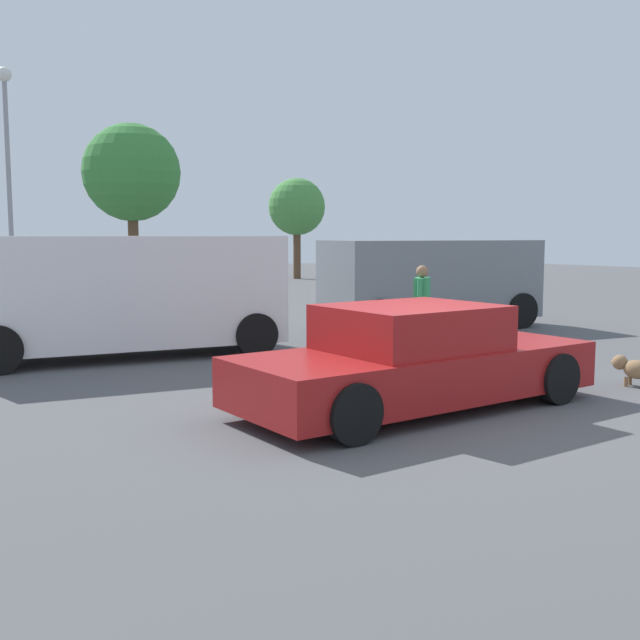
{
  "coord_description": "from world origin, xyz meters",
  "views": [
    {
      "loc": [
        -6.1,
        -6.39,
        2.1
      ],
      "look_at": [
        0.11,
        2.19,
        0.9
      ],
      "focal_mm": 42.1,
      "sensor_mm": 36.0,
      "label": 1
    }
  ],
  "objects_px": {
    "dog": "(633,368)",
    "light_post_near": "(7,147)",
    "van_white": "(124,291)",
    "sedan_foreground": "(415,361)",
    "suv_dark": "(431,280)",
    "pedestrian": "(422,302)"
  },
  "relations": [
    {
      "from": "van_white",
      "to": "sedan_foreground",
      "type": "bearing_deg",
      "value": -65.97
    },
    {
      "from": "light_post_near",
      "to": "van_white",
      "type": "bearing_deg",
      "value": -95.09
    },
    {
      "from": "sedan_foreground",
      "to": "van_white",
      "type": "relative_size",
      "value": 0.83
    },
    {
      "from": "sedan_foreground",
      "to": "light_post_near",
      "type": "distance_m",
      "value": 18.17
    },
    {
      "from": "dog",
      "to": "van_white",
      "type": "relative_size",
      "value": 0.11
    },
    {
      "from": "light_post_near",
      "to": "sedan_foreground",
      "type": "bearing_deg",
      "value": -89.01
    },
    {
      "from": "suv_dark",
      "to": "pedestrian",
      "type": "distance_m",
      "value": 3.89
    },
    {
      "from": "dog",
      "to": "suv_dark",
      "type": "xyz_separation_m",
      "value": [
        2.39,
        6.45,
        0.83
      ]
    },
    {
      "from": "dog",
      "to": "pedestrian",
      "type": "distance_m",
      "value": 3.87
    },
    {
      "from": "van_white",
      "to": "light_post_near",
      "type": "relative_size",
      "value": 0.79
    },
    {
      "from": "suv_dark",
      "to": "dog",
      "type": "bearing_deg",
      "value": -99.66
    },
    {
      "from": "dog",
      "to": "light_post_near",
      "type": "xyz_separation_m",
      "value": [
        -3.7,
        18.48,
        4.49
      ]
    },
    {
      "from": "dog",
      "to": "suv_dark",
      "type": "relative_size",
      "value": 0.12
    },
    {
      "from": "pedestrian",
      "to": "sedan_foreground",
      "type": "bearing_deg",
      "value": 97.58
    },
    {
      "from": "sedan_foreground",
      "to": "suv_dark",
      "type": "relative_size",
      "value": 0.9
    },
    {
      "from": "van_white",
      "to": "light_post_near",
      "type": "distance_m",
      "value": 12.39
    },
    {
      "from": "dog",
      "to": "van_white",
      "type": "bearing_deg",
      "value": 25.24
    },
    {
      "from": "van_white",
      "to": "pedestrian",
      "type": "distance_m",
      "value": 5.19
    },
    {
      "from": "suv_dark",
      "to": "light_post_near",
      "type": "height_order",
      "value": "light_post_near"
    },
    {
      "from": "sedan_foreground",
      "to": "suv_dark",
      "type": "bearing_deg",
      "value": 45.17
    },
    {
      "from": "sedan_foreground",
      "to": "suv_dark",
      "type": "distance_m",
      "value": 8.11
    },
    {
      "from": "sedan_foreground",
      "to": "pedestrian",
      "type": "relative_size",
      "value": 2.95
    }
  ]
}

